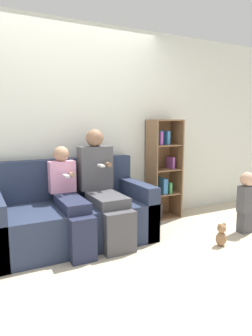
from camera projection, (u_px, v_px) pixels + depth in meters
The scene contains 8 objects.
ground_plane at pixel (98, 258), 2.99m from camera, with size 14.00×14.00×0.00m, color beige.
back_wall at pixel (66, 128), 3.67m from camera, with size 10.00×0.06×2.55m.
couch at pixel (72, 217), 3.36m from camera, with size 1.75×0.87×0.92m.
adult_seated at pixel (103, 184), 3.39m from camera, with size 0.40×0.83×1.27m.
child_seated at pixel (70, 198), 3.18m from camera, with size 0.30×0.84×1.08m.
toddler_standing at pixel (246, 200), 3.64m from camera, with size 0.20×0.18×0.75m.
bookshelf at pixel (162, 169), 4.21m from camera, with size 0.44×0.32×1.38m.
teddy_bear at pixel (221, 235), 3.28m from camera, with size 0.13×0.10×0.26m.
Camera 1 is at (-1.04, -2.63, 1.34)m, focal length 32.00 mm.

